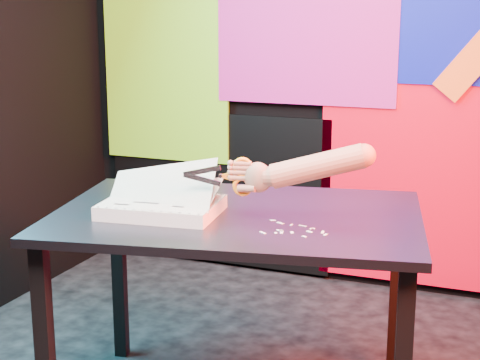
% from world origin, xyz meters
% --- Properties ---
extents(room, '(3.01, 3.01, 2.71)m').
position_xyz_m(room, '(0.00, 0.00, 1.35)').
color(room, black).
rests_on(room, ground).
extents(backdrop, '(2.88, 0.05, 2.08)m').
position_xyz_m(backdrop, '(0.06, 1.46, 0.96)').
color(backdrop, red).
rests_on(backdrop, ground).
extents(work_table, '(1.38, 1.06, 0.75)m').
position_xyz_m(work_table, '(-0.06, 0.06, 0.66)').
color(work_table, black).
rests_on(work_table, ground).
extents(printout_stack, '(0.43, 0.33, 0.20)m').
position_xyz_m(printout_stack, '(-0.29, -0.05, 0.78)').
color(printout_stack, beige).
rests_on(printout_stack, work_table).
extents(scissors, '(0.23, 0.06, 0.13)m').
position_xyz_m(scissors, '(-0.02, -0.03, 0.90)').
color(scissors, silver).
rests_on(scissors, printout_stack).
extents(hand_forearm, '(0.45, 0.15, 0.17)m').
position_xyz_m(hand_forearm, '(0.20, 0.02, 0.93)').
color(hand_forearm, '#9E6E4F').
rests_on(hand_forearm, work_table).
extents(paper_clippings, '(0.22, 0.16, 0.00)m').
position_xyz_m(paper_clippings, '(0.18, -0.07, 0.75)').
color(paper_clippings, silver).
rests_on(paper_clippings, work_table).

